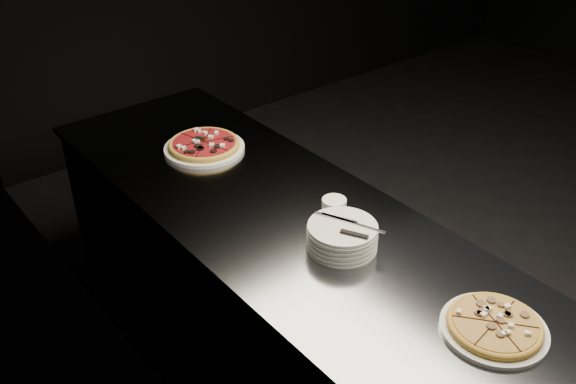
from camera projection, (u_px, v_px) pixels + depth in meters
floor at (571, 222)px, 3.80m from camera, size 5.00×5.00×0.00m
wall_left at (190, 122)px, 1.74m from camera, size 0.02×5.00×2.80m
counter at (294, 321)px, 2.43m from camera, size 0.74×2.44×0.92m
pizza_mushroom at (494, 326)px, 1.72m from camera, size 0.29×0.29×0.03m
pizza_tomato at (204, 145)px, 2.61m from camera, size 0.36×0.36×0.04m
plate_stack at (342, 236)px, 2.04m from camera, size 0.22×0.22×0.08m
cutlery at (349, 226)px, 2.01m from camera, size 0.09×0.23×0.01m
ramekin at (334, 208)px, 2.18m from camera, size 0.08×0.08×0.07m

